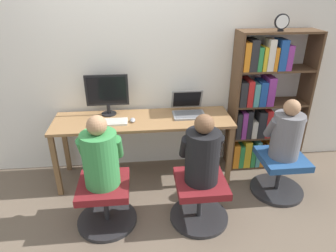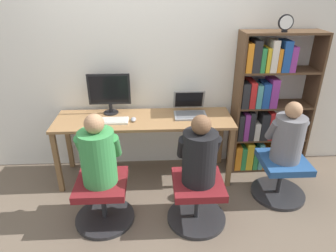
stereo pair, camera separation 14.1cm
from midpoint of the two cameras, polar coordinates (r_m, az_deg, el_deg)
ground_plane at (r=3.43m, az=-5.40°, el=-12.15°), size 14.00×14.00×0.00m
wall_back at (r=3.43m, az=-6.49°, el=12.13°), size 10.00×0.05×2.60m
desk at (r=3.32m, az=-5.95°, el=0.04°), size 1.94×0.56×0.75m
desktop_monitor at (r=3.37m, az=-12.71°, el=6.10°), size 0.47×0.17×0.46m
laptop at (r=3.38m, az=2.69°, el=3.14°), size 0.36×0.35×0.25m
keyboard at (r=3.24m, az=-12.54°, el=0.71°), size 0.40×0.17×0.03m
computer_mouse_by_keyboard at (r=3.22m, az=-8.00°, el=1.11°), size 0.06×0.10×0.04m
office_chair_left at (r=2.97m, az=-13.22°, el=-13.78°), size 0.57×0.57×0.45m
office_chair_right at (r=2.94m, az=4.69°, el=-13.52°), size 0.57×0.57×0.45m
person_at_monitor at (r=2.69m, az=-14.26°, el=-5.52°), size 0.38×0.34×0.67m
person_at_laptop at (r=2.66m, az=5.05°, el=-5.23°), size 0.38×0.33×0.66m
bookshelf at (r=3.63m, az=15.99°, el=3.49°), size 0.88×0.31×1.64m
desk_clock at (r=3.37m, az=19.70°, el=18.14°), size 0.15×0.03×0.17m
office_chair_side at (r=3.46m, az=19.35°, el=-8.35°), size 0.57×0.57×0.45m
person_near_shelf at (r=3.23m, az=20.54°, el=-1.24°), size 0.37×0.32×0.63m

